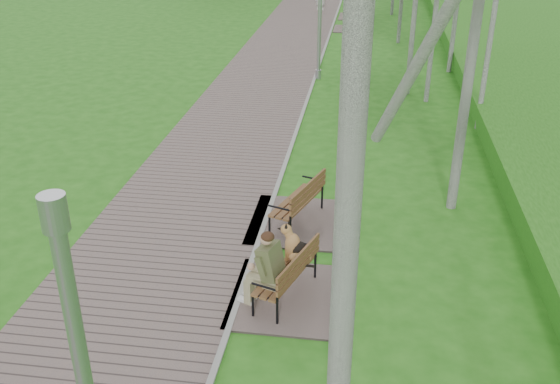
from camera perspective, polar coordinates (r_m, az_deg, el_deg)
The scene contains 7 objects.
walkway at distance 27.39m, azimuth 0.37°, elevation 13.08°, with size 3.50×67.00×0.04m, color #73615D.
kerb at distance 27.21m, azimuth 4.12°, elevation 12.94°, with size 0.10×67.00×0.05m, color #999993.
bench_main at distance 10.39m, azimuth 0.17°, elevation -7.68°, with size 1.87×2.08×1.63m.
bench_second at distance 12.77m, azimuth 1.56°, elevation -1.94°, with size 1.96×2.17×1.20m.
bench_third at distance 31.24m, azimuth 6.40°, elevation 14.87°, with size 1.59×1.77×0.98m.
bench_far at distance 34.35m, azimuth 6.97°, elevation 15.93°, with size 1.85×2.06×1.14m.
lamp_post_second at distance 22.29m, azimuth 3.69°, elevation 16.69°, with size 0.21×0.21×5.51m.
Camera 1 is at (1.92, -4.92, 6.26)m, focal length 40.00 mm.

